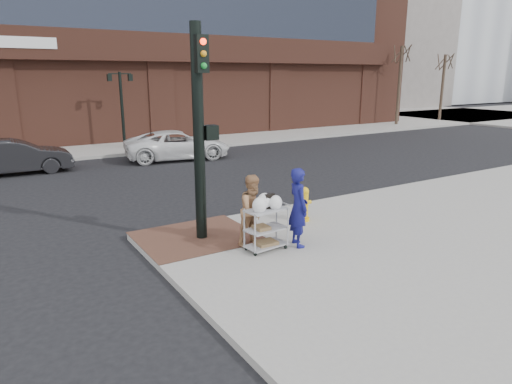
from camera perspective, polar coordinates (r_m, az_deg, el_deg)
ground at (r=10.90m, az=-2.55°, el=-7.16°), size 220.00×220.00×0.00m
sidewalk_far at (r=44.59m, az=-8.71°, el=9.26°), size 65.00×36.00×0.15m
brick_curb_ramp at (r=11.35m, az=-7.45°, el=-5.54°), size 2.80×2.40×0.01m
filler_block at (r=65.10m, az=12.71°, el=18.56°), size 14.00×20.00×18.00m
bare_tree_a at (r=38.53m, az=17.82°, el=17.18°), size 1.80×1.80×7.20m
bare_tree_b at (r=43.48m, az=22.64°, el=15.77°), size 1.80×1.80×6.70m
lamp_post at (r=25.85m, az=-16.45°, el=10.81°), size 1.32×0.22×4.00m
traffic_signal_pole at (r=10.67m, az=-7.03°, el=7.99°), size 0.61×0.51×5.00m
woman_blue at (r=10.48m, az=5.31°, el=-1.92°), size 0.59×0.76×1.84m
pedestrian_tan at (r=10.51m, az=-0.28°, el=-2.30°), size 0.90×0.75×1.67m
sedan_dark at (r=21.32m, az=-27.87°, el=3.91°), size 4.41×1.66×1.44m
minivan_white at (r=22.54m, az=-9.75°, el=5.82°), size 5.35×3.12×1.40m
utility_cart at (r=10.27m, az=1.27°, el=-4.15°), size 0.99×0.63×1.30m
fire_hydrant at (r=12.40m, az=6.04°, el=-1.45°), size 0.44×0.31×0.94m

